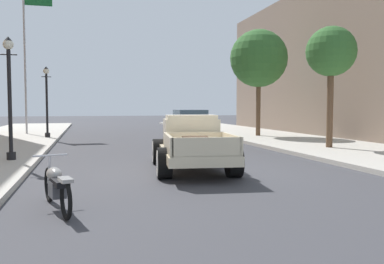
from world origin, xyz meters
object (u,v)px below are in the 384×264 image
object	(u,v)px
street_lamp_near	(9,89)
flagpole	(28,42)
street_lamp_far	(47,96)
street_tree_nearest	(331,53)
hotrod_truck_cream	(191,143)
car_background_white	(190,126)
street_tree_second	(259,59)
motorcycle_parked	(57,185)

from	to	relation	value
street_lamp_near	flagpole	world-z (taller)	flagpole
flagpole	street_lamp_far	bearing A→B (deg)	-69.25
street_tree_nearest	hotrod_truck_cream	bearing A→B (deg)	-153.83
car_background_white	flagpole	size ratio (longest dim) A/B	0.47
car_background_white	street_tree_second	bearing A→B (deg)	5.51
motorcycle_parked	street_lamp_near	bearing A→B (deg)	105.87
car_background_white	street_lamp_near	bearing A→B (deg)	-135.00
hotrod_truck_cream	motorcycle_parked	size ratio (longest dim) A/B	2.45
car_background_white	street_lamp_far	distance (m)	7.95
motorcycle_parked	street_tree_nearest	world-z (taller)	street_tree_nearest
hotrod_truck_cream	street_tree_second	bearing A→B (deg)	57.46
hotrod_truck_cream	street_tree_nearest	bearing A→B (deg)	26.17
hotrod_truck_cream	street_tree_second	world-z (taller)	street_tree_second
street_lamp_near	street_tree_nearest	world-z (taller)	street_tree_nearest
car_background_white	flagpole	xyz separation A→B (m)	(-8.81, 5.48, 5.00)
motorcycle_parked	street_tree_nearest	distance (m)	13.09
street_lamp_far	motorcycle_parked	bearing A→B (deg)	-84.34
hotrod_truck_cream	street_tree_nearest	world-z (taller)	street_tree_nearest
street_lamp_far	street_lamp_near	bearing A→B (deg)	-91.23
flagpole	hotrod_truck_cream	bearing A→B (deg)	-67.58
street_tree_second	motorcycle_parked	bearing A→B (deg)	-124.90
street_lamp_near	street_tree_second	bearing A→B (deg)	34.29
flagpole	car_background_white	bearing A→B (deg)	-31.88
motorcycle_parked	flagpole	world-z (taller)	flagpole
hotrod_truck_cream	street_tree_second	size ratio (longest dim) A/B	0.83
hotrod_truck_cream	motorcycle_parked	bearing A→B (deg)	-130.33
motorcycle_parked	street_tree_nearest	bearing A→B (deg)	35.98
street_lamp_near	street_tree_nearest	xyz separation A→B (m)	(12.00, 1.04, 1.62)
hotrod_truck_cream	street_tree_nearest	distance (m)	8.15
motorcycle_parked	car_background_white	size ratio (longest dim) A/B	0.48
street_lamp_near	flagpole	size ratio (longest dim) A/B	0.42
street_tree_second	street_lamp_near	bearing A→B (deg)	-145.71
car_background_white	street_lamp_far	world-z (taller)	street_lamp_far
hotrod_truck_cream	street_tree_second	xyz separation A→B (m)	(6.63, 10.39, 3.81)
flagpole	motorcycle_parked	bearing A→B (deg)	-81.57
street_tree_nearest	street_tree_second	size ratio (longest dim) A/B	0.81
hotrod_truck_cream	flagpole	distance (m)	17.46
hotrod_truck_cream	street_lamp_far	distance (m)	13.16
hotrod_truck_cream	street_lamp_near	world-z (taller)	street_lamp_near
street_lamp_far	hotrod_truck_cream	bearing A→B (deg)	-67.11
car_background_white	street_lamp_far	xyz separation A→B (m)	(-7.51, 2.05, 1.62)
street_lamp_near	street_lamp_far	distance (m)	9.77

